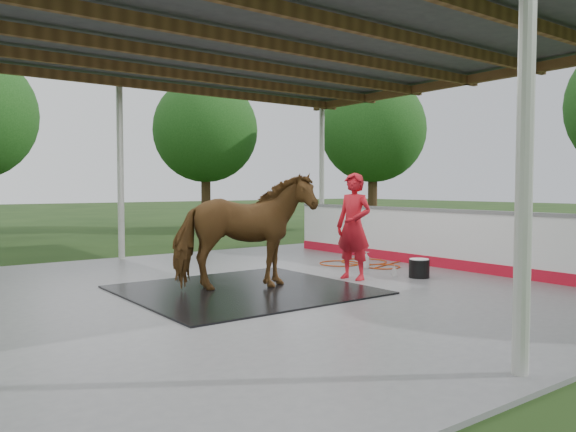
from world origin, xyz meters
TOP-DOWN VIEW (x-y plane):
  - ground at (0.00, 0.00)m, footprint 100.00×100.00m
  - concrete_slab at (0.00, 0.00)m, footprint 12.00×10.00m
  - pavilion_structure at (0.00, -0.00)m, footprint 12.60×10.60m
  - dasher_board at (4.60, 0.00)m, footprint 0.16×8.00m
  - tree_belt at (0.30, 0.90)m, footprint 28.00×28.00m
  - rubber_mat at (0.16, -0.07)m, footprint 3.40×3.19m
  - horse at (0.16, -0.07)m, footprint 2.29×1.59m
  - handler at (2.23, -0.29)m, footprint 0.56×0.74m
  - wash_bucket at (3.27, -0.84)m, footprint 0.36×0.36m
  - soap_bottle_a at (3.27, 0.47)m, footprint 0.15×0.15m
  - soap_bottle_b at (3.04, -0.48)m, footprint 0.12×0.12m
  - hose_coil at (3.66, 1.03)m, footprint 1.87×1.60m

SIDE VIEW (x-z plane):
  - ground at x=0.00m, z-range 0.00..0.00m
  - concrete_slab at x=0.00m, z-range 0.00..0.05m
  - hose_coil at x=3.66m, z-range 0.05..0.07m
  - rubber_mat at x=0.16m, z-range 0.05..0.08m
  - soap_bottle_b at x=3.04m, z-range 0.05..0.24m
  - soap_bottle_a at x=3.27m, z-range 0.05..0.38m
  - wash_bucket at x=3.27m, z-range 0.05..0.38m
  - dasher_board at x=4.60m, z-range 0.02..1.17m
  - handler at x=2.23m, z-range 0.05..1.87m
  - horse at x=0.16m, z-range 0.08..1.84m
  - tree_belt at x=0.30m, z-range 0.89..6.69m
  - pavilion_structure at x=0.00m, z-range 1.94..5.99m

